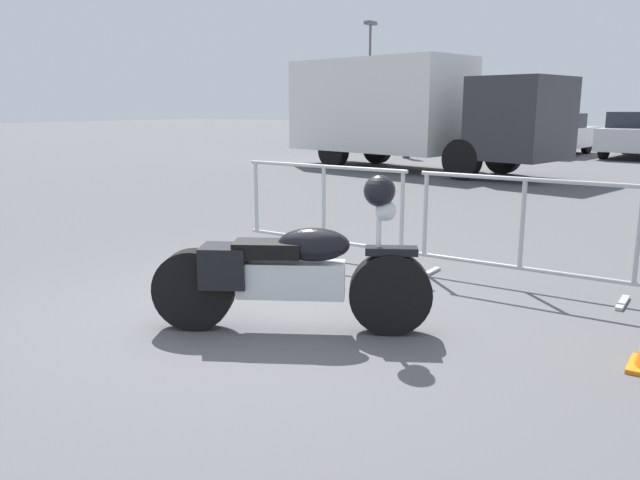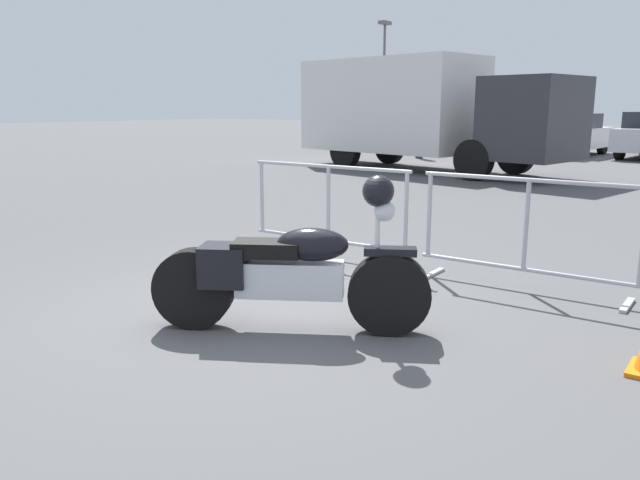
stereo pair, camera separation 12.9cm
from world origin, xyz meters
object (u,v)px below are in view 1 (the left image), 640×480
at_px(parked_car_blue, 482,132).
at_px(pedestrian, 407,130).
at_px(box_truck, 405,109).
at_px(parked_car_yellow, 418,131).
at_px(motorcycle, 291,273).
at_px(crowd_barrier_far, 522,232).
at_px(parked_car_green, 356,129).
at_px(street_lamp, 370,64).
at_px(crowd_barrier_near, 324,210).
at_px(parked_car_white, 554,134).

bearing_deg(parked_car_blue, pedestrian, 173.19).
height_order(box_truck, parked_car_blue, box_truck).
xyz_separation_m(parked_car_yellow, pedestrian, (1.74, -4.59, 0.20)).
bearing_deg(box_truck, motorcycle, -56.19).
xyz_separation_m(crowd_barrier_far, parked_car_yellow, (-9.44, 17.80, 0.16)).
xyz_separation_m(parked_car_blue, pedestrian, (-0.99, -4.50, 0.19)).
bearing_deg(motorcycle, parked_car_green, 89.45).
relative_size(parked_car_yellow, street_lamp, 0.76).
relative_size(crowd_barrier_far, pedestrian, 1.23).
distance_m(parked_car_blue, pedestrian, 4.61).
distance_m(box_truck, parked_car_blue, 8.08).
bearing_deg(crowd_barrier_far, pedestrian, 120.24).
distance_m(crowd_barrier_far, pedestrian, 15.30).
height_order(crowd_barrier_far, parked_car_blue, parked_car_blue).
relative_size(crowd_barrier_far, parked_car_yellow, 0.48).
relative_size(crowd_barrier_near, crowd_barrier_far, 1.00).
height_order(motorcycle, parked_car_white, parked_car_white).
bearing_deg(parked_car_white, motorcycle, -166.12).
relative_size(crowd_barrier_far, street_lamp, 0.37).
bearing_deg(street_lamp, box_truck, -56.56).
bearing_deg(parked_car_green, box_truck, -136.10).
distance_m(box_truck, street_lamp, 14.25).
bearing_deg(crowd_barrier_near, parked_car_blue, 104.15).
bearing_deg(parked_car_white, crowd_barrier_near, -168.74).
bearing_deg(crowd_barrier_near, parked_car_green, 119.65).
height_order(crowd_barrier_near, parked_car_blue, parked_car_blue).
height_order(parked_car_green, parked_car_blue, parked_car_green).
bearing_deg(box_truck, parked_car_green, 139.51).
bearing_deg(crowd_barrier_near, parked_car_white, 95.70).
bearing_deg(parked_car_blue, crowd_barrier_near, -160.30).
distance_m(parked_car_green, pedestrian, 6.13).
bearing_deg(box_truck, parked_car_white, 86.08).
relative_size(parked_car_white, street_lamp, 0.78).
distance_m(box_truck, parked_car_green, 9.86).
bearing_deg(parked_car_white, parked_car_green, 95.67).
height_order(crowd_barrier_far, street_lamp, street_lamp).
bearing_deg(street_lamp, crowd_barrier_far, -57.20).
bearing_deg(pedestrian, parked_car_blue, 163.51).
height_order(motorcycle, street_lamp, street_lamp).
distance_m(parked_car_green, street_lamp, 5.29).
bearing_deg(pedestrian, street_lamp, -147.50).
bearing_deg(crowd_barrier_far, parked_car_green, 124.93).
bearing_deg(parked_car_green, crowd_barrier_near, -144.79).
relative_size(motorcycle, parked_car_yellow, 0.45).
height_order(crowd_barrier_near, crowd_barrier_far, same).
bearing_deg(parked_car_yellow, box_truck, -151.85).
distance_m(motorcycle, street_lamp, 27.02).
bearing_deg(parked_car_green, crowd_barrier_far, -139.51).
height_order(parked_car_green, parked_car_white, parked_car_green).
distance_m(crowd_barrier_near, parked_car_white, 17.52).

